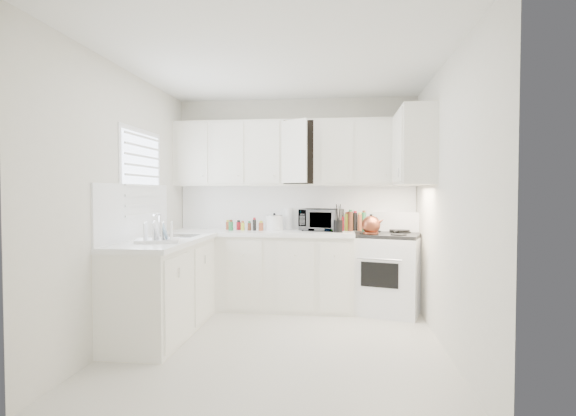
# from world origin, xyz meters

# --- Properties ---
(floor) EXTENTS (3.20, 3.20, 0.00)m
(floor) POSITION_xyz_m (0.00, 0.00, 0.00)
(floor) COLOR beige
(floor) RESTS_ON ground
(ceiling) EXTENTS (3.20, 3.20, 0.00)m
(ceiling) POSITION_xyz_m (0.00, 0.00, 2.60)
(ceiling) COLOR white
(ceiling) RESTS_ON ground
(wall_back) EXTENTS (3.00, 0.00, 3.00)m
(wall_back) POSITION_xyz_m (0.00, 1.60, 1.30)
(wall_back) COLOR silver
(wall_back) RESTS_ON ground
(wall_front) EXTENTS (3.00, 0.00, 3.00)m
(wall_front) POSITION_xyz_m (0.00, -1.60, 1.30)
(wall_front) COLOR silver
(wall_front) RESTS_ON ground
(wall_left) EXTENTS (0.00, 3.20, 3.20)m
(wall_left) POSITION_xyz_m (-1.50, 0.00, 1.30)
(wall_left) COLOR silver
(wall_left) RESTS_ON ground
(wall_right) EXTENTS (0.00, 3.20, 3.20)m
(wall_right) POSITION_xyz_m (1.50, 0.00, 1.30)
(wall_right) COLOR silver
(wall_right) RESTS_ON ground
(window_blinds) EXTENTS (0.06, 0.96, 1.06)m
(window_blinds) POSITION_xyz_m (-1.48, 0.35, 1.55)
(window_blinds) COLOR white
(window_blinds) RESTS_ON wall_left
(lower_cabinets_back) EXTENTS (2.22, 0.60, 0.90)m
(lower_cabinets_back) POSITION_xyz_m (-0.39, 1.30, 0.45)
(lower_cabinets_back) COLOR silver
(lower_cabinets_back) RESTS_ON floor
(lower_cabinets_left) EXTENTS (0.60, 1.60, 0.90)m
(lower_cabinets_left) POSITION_xyz_m (-1.20, 0.20, 0.45)
(lower_cabinets_left) COLOR silver
(lower_cabinets_left) RESTS_ON floor
(countertop_back) EXTENTS (2.24, 0.64, 0.05)m
(countertop_back) POSITION_xyz_m (-0.39, 1.29, 0.93)
(countertop_back) COLOR white
(countertop_back) RESTS_ON lower_cabinets_back
(countertop_left) EXTENTS (0.64, 1.62, 0.05)m
(countertop_left) POSITION_xyz_m (-1.19, 0.20, 0.93)
(countertop_left) COLOR white
(countertop_left) RESTS_ON lower_cabinets_left
(backsplash_back) EXTENTS (2.98, 0.02, 0.55)m
(backsplash_back) POSITION_xyz_m (0.00, 1.59, 1.23)
(backsplash_back) COLOR white
(backsplash_back) RESTS_ON wall_back
(backsplash_left) EXTENTS (0.02, 1.60, 0.55)m
(backsplash_left) POSITION_xyz_m (-1.49, 0.20, 1.23)
(backsplash_left) COLOR white
(backsplash_left) RESTS_ON wall_left
(upper_cabinets_back) EXTENTS (3.00, 0.33, 0.80)m
(upper_cabinets_back) POSITION_xyz_m (0.00, 1.44, 1.50)
(upper_cabinets_back) COLOR silver
(upper_cabinets_back) RESTS_ON wall_back
(upper_cabinets_right) EXTENTS (0.33, 0.90, 0.80)m
(upper_cabinets_right) POSITION_xyz_m (1.33, 0.82, 1.50)
(upper_cabinets_right) COLOR silver
(upper_cabinets_right) RESTS_ON wall_right
(sink) EXTENTS (0.42, 0.38, 0.30)m
(sink) POSITION_xyz_m (-1.19, 0.55, 1.07)
(sink) COLOR gray
(sink) RESTS_ON countertop_left
(stove) EXTENTS (0.93, 0.84, 1.20)m
(stove) POSITION_xyz_m (1.09, 1.26, 0.60)
(stove) COLOR white
(stove) RESTS_ON floor
(tea_kettle) EXTENTS (0.32, 0.30, 0.24)m
(tea_kettle) POSITION_xyz_m (0.91, 1.10, 1.06)
(tea_kettle) COLOR maroon
(tea_kettle) RESTS_ON stove
(frying_pan) EXTENTS (0.38, 0.47, 0.04)m
(frying_pan) POSITION_xyz_m (1.27, 1.42, 0.96)
(frying_pan) COLOR black
(frying_pan) RESTS_ON stove
(microwave) EXTENTS (0.54, 0.41, 0.33)m
(microwave) POSITION_xyz_m (0.33, 1.39, 1.11)
(microwave) COLOR gray
(microwave) RESTS_ON countertop_back
(rice_cooker) EXTENTS (0.22, 0.22, 0.21)m
(rice_cooker) POSITION_xyz_m (-0.25, 1.37, 1.06)
(rice_cooker) COLOR white
(rice_cooker) RESTS_ON countertop_back
(paper_towel) EXTENTS (0.12, 0.12, 0.27)m
(paper_towel) POSITION_xyz_m (-0.09, 1.52, 1.08)
(paper_towel) COLOR white
(paper_towel) RESTS_ON countertop_back
(utensil_crock) EXTENTS (0.13, 0.13, 0.34)m
(utensil_crock) POSITION_xyz_m (0.54, 1.17, 1.12)
(utensil_crock) COLOR black
(utensil_crock) RESTS_ON countertop_back
(dish_rack) EXTENTS (0.47, 0.40, 0.22)m
(dish_rack) POSITION_xyz_m (-1.15, -0.06, 1.06)
(dish_rack) COLOR white
(dish_rack) RESTS_ON countertop_left
(spice_left_0) EXTENTS (0.06, 0.06, 0.13)m
(spice_left_0) POSITION_xyz_m (-0.85, 1.42, 1.02)
(spice_left_0) COLOR #9C492A
(spice_left_0) RESTS_ON countertop_back
(spice_left_1) EXTENTS (0.06, 0.06, 0.13)m
(spice_left_1) POSITION_xyz_m (-0.78, 1.33, 1.02)
(spice_left_1) COLOR #267340
(spice_left_1) RESTS_ON countertop_back
(spice_left_2) EXTENTS (0.06, 0.06, 0.13)m
(spice_left_2) POSITION_xyz_m (-0.70, 1.42, 1.02)
(spice_left_2) COLOR #B51825
(spice_left_2) RESTS_ON countertop_back
(spice_left_3) EXTENTS (0.06, 0.06, 0.13)m
(spice_left_3) POSITION_xyz_m (-0.62, 1.33, 1.02)
(spice_left_3) COLOR gold
(spice_left_3) RESTS_ON countertop_back
(spice_left_4) EXTENTS (0.06, 0.06, 0.13)m
(spice_left_4) POSITION_xyz_m (-0.55, 1.42, 1.02)
(spice_left_4) COLOR #5B2C1A
(spice_left_4) RESTS_ON countertop_back
(spice_left_5) EXTENTS (0.06, 0.06, 0.13)m
(spice_left_5) POSITION_xyz_m (-0.47, 1.33, 1.02)
(spice_left_5) COLOR black
(spice_left_5) RESTS_ON countertop_back
(spice_left_6) EXTENTS (0.06, 0.06, 0.13)m
(spice_left_6) POSITION_xyz_m (-0.40, 1.42, 1.02)
(spice_left_6) COLOR #9C492A
(spice_left_6) RESTS_ON countertop_back
(sauce_right_0) EXTENTS (0.06, 0.06, 0.19)m
(sauce_right_0) POSITION_xyz_m (0.58, 1.46, 1.05)
(sauce_right_0) COLOR #B51825
(sauce_right_0) RESTS_ON countertop_back
(sauce_right_1) EXTENTS (0.06, 0.06, 0.19)m
(sauce_right_1) POSITION_xyz_m (0.64, 1.40, 1.05)
(sauce_right_1) COLOR gold
(sauce_right_1) RESTS_ON countertop_back
(sauce_right_2) EXTENTS (0.06, 0.06, 0.19)m
(sauce_right_2) POSITION_xyz_m (0.69, 1.46, 1.05)
(sauce_right_2) COLOR #5B2C1A
(sauce_right_2) RESTS_ON countertop_back
(sauce_right_3) EXTENTS (0.06, 0.06, 0.19)m
(sauce_right_3) POSITION_xyz_m (0.74, 1.40, 1.05)
(sauce_right_3) COLOR black
(sauce_right_3) RESTS_ON countertop_back
(sauce_right_4) EXTENTS (0.06, 0.06, 0.19)m
(sauce_right_4) POSITION_xyz_m (0.80, 1.46, 1.05)
(sauce_right_4) COLOR #9C492A
(sauce_right_4) RESTS_ON countertop_back
(sauce_right_5) EXTENTS (0.06, 0.06, 0.19)m
(sauce_right_5) POSITION_xyz_m (0.85, 1.40, 1.05)
(sauce_right_5) COLOR #267340
(sauce_right_5) RESTS_ON countertop_back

